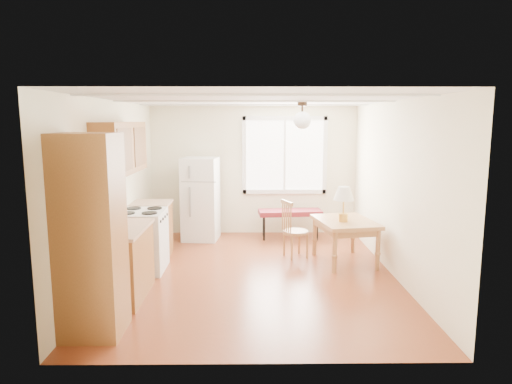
{
  "coord_description": "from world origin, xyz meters",
  "views": [
    {
      "loc": [
        -0.06,
        -6.4,
        2.22
      ],
      "look_at": [
        0.02,
        0.41,
        1.15
      ],
      "focal_mm": 32.0,
      "sensor_mm": 36.0,
      "label": 1
    }
  ],
  "objects_px": {
    "refrigerator": "(201,199)",
    "bench": "(290,213)",
    "dining_table": "(345,226)",
    "chair": "(291,226)"
  },
  "relations": [
    {
      "from": "refrigerator",
      "to": "chair",
      "type": "bearing_deg",
      "value": -31.14
    },
    {
      "from": "refrigerator",
      "to": "chair",
      "type": "height_order",
      "value": "refrigerator"
    },
    {
      "from": "refrigerator",
      "to": "bench",
      "type": "bearing_deg",
      "value": 7.49
    },
    {
      "from": "bench",
      "to": "dining_table",
      "type": "distance_m",
      "value": 1.67
    },
    {
      "from": "bench",
      "to": "dining_table",
      "type": "xyz_separation_m",
      "value": [
        0.73,
        -1.5,
        0.1
      ]
    },
    {
      "from": "bench",
      "to": "chair",
      "type": "bearing_deg",
      "value": -98.89
    },
    {
      "from": "chair",
      "to": "refrigerator",
      "type": "bearing_deg",
      "value": 121.11
    },
    {
      "from": "bench",
      "to": "dining_table",
      "type": "bearing_deg",
      "value": -68.58
    },
    {
      "from": "refrigerator",
      "to": "chair",
      "type": "xyz_separation_m",
      "value": [
        1.59,
        -1.21,
        -0.24
      ]
    },
    {
      "from": "chair",
      "to": "dining_table",
      "type": "bearing_deg",
      "value": -38.35
    }
  ]
}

